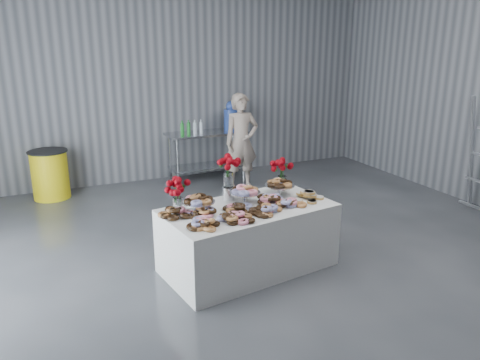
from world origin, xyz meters
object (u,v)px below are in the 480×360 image
at_px(display_table, 248,238).
at_px(person, 241,142).
at_px(prep_table, 207,147).
at_px(water_jug, 231,117).
at_px(trash_barrel, 50,174).

bearing_deg(display_table, person, 67.33).
xyz_separation_m(prep_table, water_jug, (0.50, -0.00, 0.53)).
bearing_deg(water_jug, trash_barrel, 180.00).
bearing_deg(trash_barrel, prep_table, 0.00).
bearing_deg(display_table, water_jug, 69.88).
relative_size(prep_table, water_jug, 2.71).
bearing_deg(water_jug, prep_table, 180.00).
bearing_deg(prep_table, display_table, -102.85).
relative_size(prep_table, trash_barrel, 1.85).
bearing_deg(prep_table, water_jug, -0.00).
bearing_deg(display_table, prep_table, 77.15).
distance_m(person, trash_barrel, 3.26).
xyz_separation_m(person, trash_barrel, (-3.12, 0.80, -0.44)).
xyz_separation_m(display_table, person, (1.18, 2.82, 0.47)).
distance_m(prep_table, person, 0.90).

